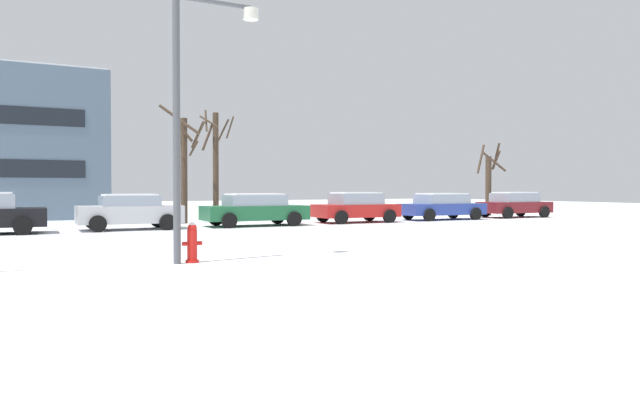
% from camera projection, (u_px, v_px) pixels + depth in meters
% --- Properties ---
extents(ground_plane, '(120.00, 120.00, 0.00)m').
position_uv_depth(ground_plane, '(82.00, 258.00, 14.12)').
color(ground_plane, white).
extents(road_surface, '(80.00, 9.47, 0.00)m').
position_uv_depth(road_surface, '(67.00, 245.00, 17.42)').
color(road_surface, silver).
rests_on(road_surface, ground).
extents(fire_hydrant, '(0.44, 0.30, 0.90)m').
position_uv_depth(fire_hydrant, '(192.00, 242.00, 13.26)').
color(fire_hydrant, red).
rests_on(fire_hydrant, ground).
extents(street_lamp, '(1.99, 0.36, 5.98)m').
position_uv_depth(street_lamp, '(192.00, 97.00, 13.15)').
color(street_lamp, '#4C4F54').
rests_on(street_lamp, ground).
extents(parked_car_silver, '(4.04, 2.25, 1.42)m').
position_uv_depth(parked_car_silver, '(130.00, 211.00, 23.75)').
color(parked_car_silver, silver).
rests_on(parked_car_silver, ground).
extents(parked_car_green, '(4.57, 2.27, 1.42)m').
position_uv_depth(parked_car_green, '(255.00, 209.00, 26.10)').
color(parked_car_green, '#1E6038').
rests_on(parked_car_green, ground).
extents(parked_car_red, '(4.08, 2.22, 1.46)m').
position_uv_depth(parked_car_red, '(356.00, 207.00, 28.71)').
color(parked_car_red, red).
rests_on(parked_car_red, ground).
extents(parked_car_blue, '(4.61, 2.17, 1.39)m').
position_uv_depth(parked_car_blue, '(442.00, 206.00, 31.21)').
color(parked_car_blue, '#283D93').
rests_on(parked_car_blue, ground).
extents(parked_car_maroon, '(4.23, 2.13, 1.44)m').
position_uv_depth(parked_car_maroon, '(514.00, 204.00, 33.74)').
color(parked_car_maroon, maroon).
rests_on(parked_car_maroon, ground).
extents(tree_far_mid, '(1.63, 1.54, 5.56)m').
position_uv_depth(tree_far_mid, '(215.00, 162.00, 29.39)').
color(tree_far_mid, '#423326').
rests_on(tree_far_mid, ground).
extents(tree_far_right, '(2.11, 2.10, 5.47)m').
position_uv_depth(tree_far_right, '(185.00, 163.00, 27.90)').
color(tree_far_right, '#423326').
rests_on(tree_far_right, ground).
extents(tree_far_left, '(1.67, 1.70, 4.39)m').
position_uv_depth(tree_far_left, '(489.00, 180.00, 36.08)').
color(tree_far_left, '#423326').
rests_on(tree_far_left, ground).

